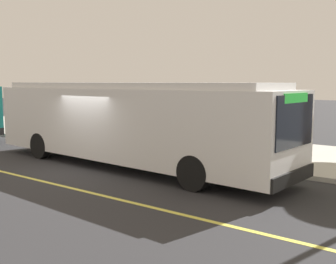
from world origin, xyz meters
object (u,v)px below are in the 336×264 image
waiting_bench (215,136)px  pedestrian_commuter (149,125)px  route_sign_post (249,112)px  transit_bus_main (127,121)px

waiting_bench → pedestrian_commuter: size_ratio=0.95×
waiting_bench → route_sign_post: route_sign_post is taller
waiting_bench → pedestrian_commuter: bearing=-144.5°
route_sign_post → waiting_bench: bearing=139.1°
transit_bus_main → pedestrian_commuter: bearing=117.3°
waiting_bench → route_sign_post: 3.88m
transit_bus_main → pedestrian_commuter: size_ratio=7.34×
route_sign_post → pedestrian_commuter: size_ratio=1.66×
waiting_bench → pedestrian_commuter: 2.89m
pedestrian_commuter → transit_bus_main: bearing=-62.7°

